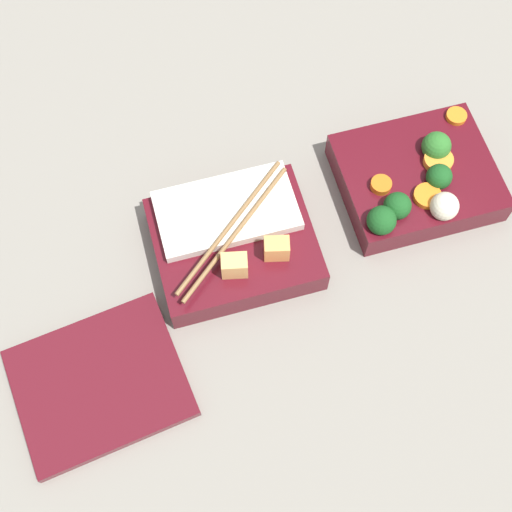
% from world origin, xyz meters
% --- Properties ---
extents(ground_plane, '(3.00, 3.00, 0.00)m').
position_xyz_m(ground_plane, '(0.00, 0.00, 0.00)').
color(ground_plane, gray).
extents(bento_tray_vegetable, '(0.18, 0.15, 0.06)m').
position_xyz_m(bento_tray_vegetable, '(-0.11, -0.01, 0.02)').
color(bento_tray_vegetable, '#510F19').
rests_on(bento_tray_vegetable, ground_plane).
extents(bento_tray_rice, '(0.18, 0.15, 0.06)m').
position_xyz_m(bento_tray_rice, '(0.12, 0.00, 0.02)').
color(bento_tray_rice, '#510F19').
rests_on(bento_tray_rice, ground_plane).
extents(bento_lid, '(0.19, 0.17, 0.01)m').
position_xyz_m(bento_lid, '(0.30, 0.12, 0.01)').
color(bento_lid, '#510F19').
rests_on(bento_lid, ground_plane).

